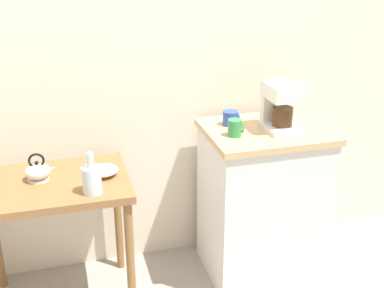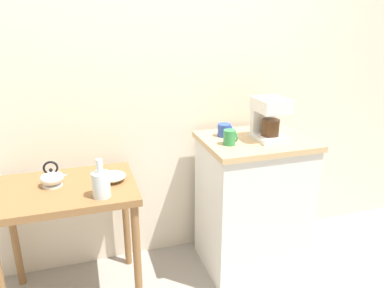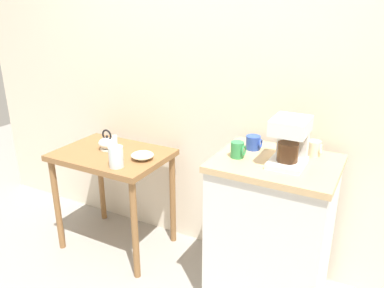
{
  "view_description": "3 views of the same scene",
  "coord_description": "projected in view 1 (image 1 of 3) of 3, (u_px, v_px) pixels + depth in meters",
  "views": [
    {
      "loc": [
        -0.5,
        -2.37,
        1.88
      ],
      "look_at": [
        0.13,
        -0.08,
        0.91
      ],
      "focal_mm": 46.73,
      "sensor_mm": 36.0,
      "label": 1
    },
    {
      "loc": [
        -0.45,
        -1.94,
        1.62
      ],
      "look_at": [
        0.13,
        -0.08,
        0.95
      ],
      "focal_mm": 33.77,
      "sensor_mm": 36.0,
      "label": 2
    },
    {
      "loc": [
        1.08,
        -1.9,
        1.72
      ],
      "look_at": [
        0.1,
        -0.08,
        0.96
      ],
      "focal_mm": 35.5,
      "sensor_mm": 36.0,
      "label": 3
    }
  ],
  "objects": [
    {
      "name": "glass_carafe_vase",
      "position": [
        92.0,
        179.0,
        2.38
      ],
      "size": [
        0.09,
        0.09,
        0.21
      ],
      "color": "silver",
      "rests_on": "wooden_table"
    },
    {
      "name": "teakettle",
      "position": [
        38.0,
        171.0,
        2.52
      ],
      "size": [
        0.15,
        0.13,
        0.15
      ],
      "color": "white",
      "rests_on": "wooden_table"
    },
    {
      "name": "back_wall",
      "position": [
        164.0,
        33.0,
        2.79
      ],
      "size": [
        4.4,
        0.1,
        2.8
      ],
      "primitive_type": "cube",
      "color": "beige",
      "rests_on": "ground_plane"
    },
    {
      "name": "ground_plane",
      "position": [
        167.0,
        283.0,
        2.95
      ],
      "size": [
        8.0,
        8.0,
        0.0
      ],
      "primitive_type": "plane",
      "color": "gray"
    },
    {
      "name": "coffee_maker",
      "position": [
        281.0,
        104.0,
        2.69
      ],
      "size": [
        0.18,
        0.22,
        0.26
      ],
      "color": "white",
      "rests_on": "kitchen_counter"
    },
    {
      "name": "mug_tall_green",
      "position": [
        235.0,
        128.0,
        2.62
      ],
      "size": [
        0.08,
        0.07,
        0.09
      ],
      "color": "#338C4C",
      "rests_on": "kitchen_counter"
    },
    {
      "name": "mug_small_cream",
      "position": [
        281.0,
        109.0,
        2.91
      ],
      "size": [
        0.08,
        0.07,
        0.09
      ],
      "color": "beige",
      "rests_on": "kitchen_counter"
    },
    {
      "name": "kitchen_counter",
      "position": [
        262.0,
        202.0,
        2.92
      ],
      "size": [
        0.67,
        0.54,
        0.92
      ],
      "color": "white",
      "rests_on": "ground_plane"
    },
    {
      "name": "bowl_stoneware",
      "position": [
        104.0,
        171.0,
        2.57
      ],
      "size": [
        0.15,
        0.15,
        0.05
      ],
      "color": "beige",
      "rests_on": "wooden_table"
    },
    {
      "name": "wooden_table",
      "position": [
        54.0,
        201.0,
        2.56
      ],
      "size": [
        0.77,
        0.55,
        0.75
      ],
      "color": "olive",
      "rests_on": "ground_plane"
    },
    {
      "name": "mug_blue",
      "position": [
        231.0,
        118.0,
        2.78
      ],
      "size": [
        0.09,
        0.08,
        0.08
      ],
      "color": "#2D4CAD",
      "rests_on": "kitchen_counter"
    }
  ]
}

